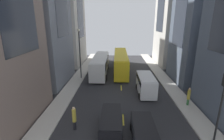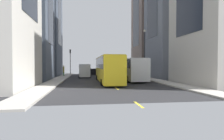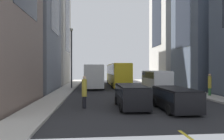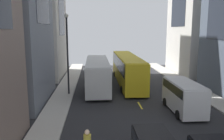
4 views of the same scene
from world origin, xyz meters
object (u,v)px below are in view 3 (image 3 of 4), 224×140
Objects in this scene: pedestrian_crossing_near at (84,91)px; pedestrian_crossing_mid at (210,84)px; city_bus_white at (94,74)px; streetcar_yellow at (117,73)px; car_black_0 at (131,94)px; car_black_1 at (175,97)px; delivery_van_white at (156,80)px.

pedestrian_crossing_mid reaches higher than pedestrian_crossing_near.
streetcar_yellow reaches higher than city_bus_white.
pedestrian_crossing_near is 1.07× the size of pedestrian_crossing_mid.
streetcar_yellow is 19.40m from car_black_0.
pedestrian_crossing_near is at bearing 17.19° from pedestrian_crossing_mid.
city_bus_white is 17.24m from car_black_0.
car_black_0 is 3.01m from car_black_1.
city_bus_white reaches higher than delivery_van_white.
car_black_0 is at bearing -118.13° from delivery_van_white.
car_black_1 is at bearing -100.12° from delivery_van_white.
car_black_1 is 8.62m from pedestrian_crossing_mid.
city_bus_white is 2.53× the size of car_black_0.
streetcar_yellow is 11.46m from delivery_van_white.
car_black_0 is at bearing 24.77° from pedestrian_crossing_mid.
streetcar_yellow is at bearing -66.52° from pedestrian_crossing_mid.
pedestrian_crossing_near reaches higher than car_black_1.
pedestrian_crossing_near is at bearing -92.47° from city_bus_white.
city_bus_white is 5.35× the size of pedestrian_crossing_mid.
car_black_1 is (2.75, -1.22, -0.07)m from car_black_0.
delivery_van_white is at bearing -50.79° from city_bus_white.
delivery_van_white is 5.57m from pedestrian_crossing_mid.
delivery_van_white is 1.17× the size of car_black_0.
city_bus_white is at bearing 129.21° from delivery_van_white.
delivery_van_white is 11.33m from pedestrian_crossing_near.
delivery_van_white reaches higher than car_black_0.
delivery_van_white is (7.07, -8.66, -0.50)m from city_bus_white.
city_bus_white is at bearing -148.99° from streetcar_yellow.
car_black_0 is 1.99× the size of pedestrian_crossing_near.
city_bus_white is 5.02× the size of pedestrian_crossing_near.
city_bus_white is at bearing -32.33° from pedestrian_crossing_near.
pedestrian_crossing_mid is (6.07, 6.10, 0.41)m from car_black_1.
pedestrian_crossing_mid is (11.43, -12.13, -0.71)m from city_bus_white.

